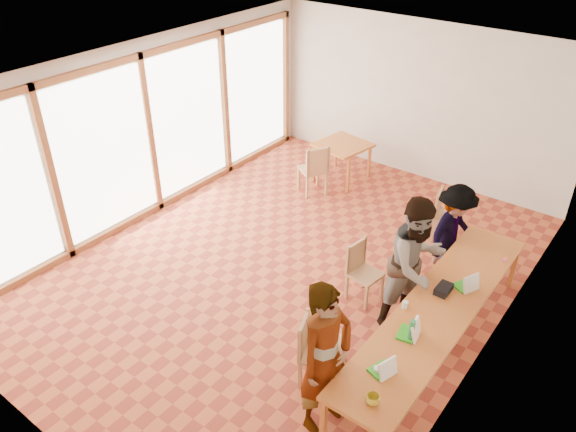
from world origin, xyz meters
name	(u,v)px	position (x,y,z in m)	size (l,w,h in m)	color
ground	(290,267)	(0.00, 0.00, 0.00)	(8.00, 8.00, 0.00)	#AA4B29
wall_back	(418,101)	(0.00, 4.00, 1.50)	(6.00, 0.10, 3.00)	beige
wall_front	(27,346)	(0.00, -4.00, 1.50)	(6.00, 0.10, 3.00)	beige
wall_right	(503,258)	(3.00, 0.00, 1.50)	(0.10, 8.00, 3.00)	beige
window_wall	(149,131)	(-2.96, 0.00, 1.50)	(0.10, 8.00, 3.00)	white
ceiling	(290,74)	(0.00, 0.00, 3.02)	(6.00, 8.00, 0.04)	white
communal_table	(438,310)	(2.50, -0.34, 0.70)	(0.80, 4.00, 0.75)	#C3722B
side_table	(343,148)	(-0.95, 2.94, 0.67)	(0.90, 0.90, 0.75)	#C3722B
chair_near	(324,334)	(1.51, -1.34, 0.49)	(0.46, 0.46, 0.42)	tan
chair_mid	(311,344)	(1.53, -1.61, 0.56)	(0.55, 0.55, 0.48)	tan
chair_far	(361,265)	(1.18, 0.07, 0.54)	(0.46, 0.46, 0.47)	tan
chair_empty	(443,210)	(1.47, 2.15, 0.53)	(0.48, 0.48, 0.46)	tan
chair_spare	(316,165)	(-1.01, 2.11, 0.60)	(0.63, 0.63, 0.52)	tan
person_near	(325,358)	(1.97, -2.00, 0.93)	(0.68, 0.44, 1.86)	gray
person_mid	(416,264)	(2.00, 0.02, 0.94)	(0.92, 0.72, 1.89)	gray
person_far	(453,233)	(1.99, 1.26, 0.76)	(0.98, 0.57, 1.52)	gray
laptop_near	(384,369)	(2.48, -1.66, 0.81)	(0.28, 0.30, 0.21)	green
laptop_mid	(411,332)	(2.45, -0.99, 0.81)	(0.27, 0.30, 0.22)	green
laptop_far	(468,285)	(2.63, 0.20, 0.81)	(0.31, 0.33, 0.22)	green
yellow_mug	(373,399)	(2.58, -2.07, 0.80)	(0.14, 0.14, 0.11)	gold
green_bottle	(412,330)	(2.48, -1.05, 0.89)	(0.07, 0.07, 0.28)	#227C45
clear_glass	(405,305)	(2.18, -0.60, 0.80)	(0.07, 0.07, 0.09)	silver
condiment_cup	(377,370)	(2.42, -1.69, 0.78)	(0.08, 0.08, 0.06)	white
pink_phone	(505,260)	(2.81, 1.07, 0.76)	(0.05, 0.10, 0.01)	#F04F63
black_pouch	(444,289)	(2.42, -0.05, 0.80)	(0.16, 0.26, 0.09)	black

